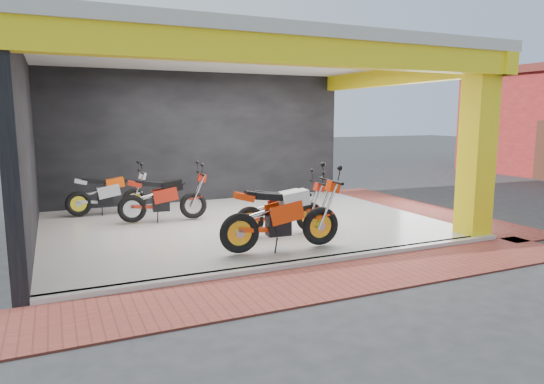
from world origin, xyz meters
The scene contains 15 objects.
ground centered at (0.00, 0.00, 0.00)m, with size 80.00×80.00×0.00m, color #2D2D30.
showroom_floor centered at (0.00, 2.00, 0.05)m, with size 8.00×6.00×0.10m, color silver.
showroom_ceiling centered at (0.00, 2.00, 3.60)m, with size 8.40×6.40×0.20m, color beige.
back_wall centered at (0.00, 5.10, 1.75)m, with size 8.20×0.20×3.50m, color black.
left_wall centered at (-4.10, 2.00, 1.75)m, with size 0.20×6.20×3.50m, color black.
corner_column centered at (3.75, -0.75, 1.75)m, with size 0.50×0.50×3.50m, color yellow.
header_beam_front centered at (0.00, -1.00, 3.30)m, with size 8.40×0.30×0.40m, color yellow.
header_beam_right centered at (4.00, 2.00, 3.30)m, with size 0.30×6.40×0.40m, color yellow.
floor_kerb centered at (0.00, -1.02, 0.05)m, with size 8.00×0.20×0.10m, color silver.
paver_front centered at (0.00, -1.80, 0.01)m, with size 9.00×1.40×0.03m, color brown.
paver_right centered at (4.80, 2.00, 0.01)m, with size 1.40×7.00×0.03m, color brown.
moto_hero centered at (0.54, -0.40, 0.79)m, with size 2.27×0.84×1.38m, color red, non-canonical shape.
moto_row_a centered at (0.88, 0.61, 0.69)m, with size 1.91×0.71×1.17m, color red, non-canonical shape.
moto_row_b centered at (-0.88, 2.69, 0.71)m, with size 2.00×0.74×1.22m, color #AF2112, non-canonical shape.
moto_row_c centered at (-1.94, 4.01, 0.68)m, with size 1.89×0.70×1.16m, color #B2B5BA, non-canonical shape.
Camera 1 is at (-3.62, -7.55, 2.36)m, focal length 32.00 mm.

